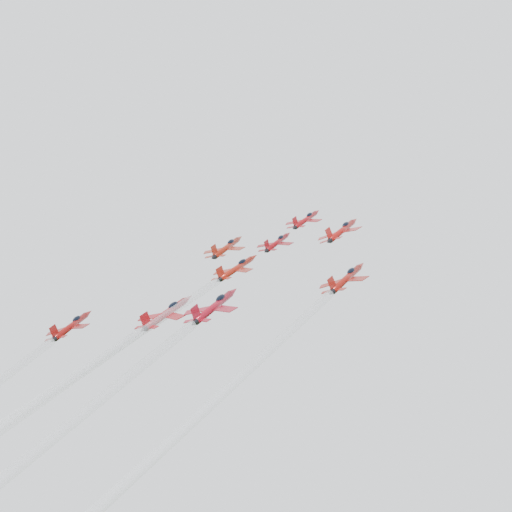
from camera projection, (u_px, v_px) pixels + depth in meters
The scene contains 6 objects.
jet_lead at pixel (306, 219), 161.75m from camera, with size 9.27×11.63×8.18m.
jet_row2_left at pixel (227, 247), 161.07m from camera, with size 10.59×13.29×9.34m.
jet_row2_center at pixel (277, 242), 149.58m from camera, with size 8.60×10.79×7.59m.
jet_row2_right at pixel (342, 230), 141.07m from camera, with size 9.95×12.49×8.78m.
jet_center at pixel (77, 390), 102.54m from camera, with size 9.61×87.46×59.21m.
jet_rear_farright at pixel (200, 433), 76.67m from camera, with size 8.82×80.30×54.36m.
Camera 1 is at (78.03, -110.89, 104.29)m, focal length 50.00 mm.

